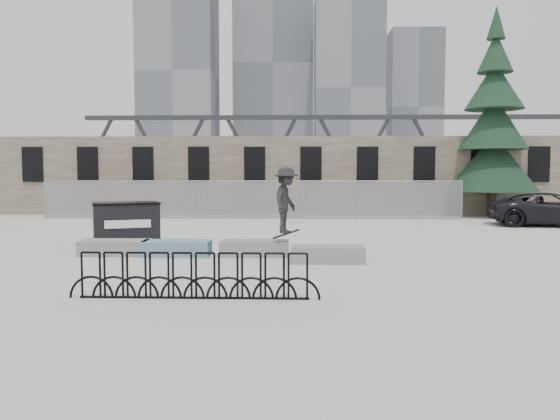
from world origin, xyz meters
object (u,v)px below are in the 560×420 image
(planter_offset, at_px, (327,253))
(skateboarder, at_px, (286,200))
(planter_far_left, at_px, (115,247))
(spruce_tree, at_px, (493,132))
(bike_rack, at_px, (194,276))
(suv, at_px, (553,209))
(planter_center_left, at_px, (176,248))
(planter_center_right, at_px, (255,247))
(dumpster, at_px, (126,223))

(planter_offset, relative_size, skateboarder, 0.96)
(planter_offset, bearing_deg, planter_far_left, 169.58)
(spruce_tree, bearing_deg, planter_offset, -122.61)
(bike_rack, relative_size, suv, 0.91)
(planter_center_left, distance_m, bike_rack, 5.64)
(spruce_tree, height_order, suv, spruce_tree)
(planter_center_right, xyz_separation_m, spruce_tree, (12.16, 14.65, 4.45))
(planter_center_left, xyz_separation_m, suv, (15.31, 9.33, 0.52))
(suv, bearing_deg, spruce_tree, 17.83)
(spruce_tree, distance_m, suv, 6.74)
(suv, relative_size, skateboarder, 2.63)
(planter_offset, distance_m, skateboarder, 2.02)
(planter_center_left, relative_size, dumpster, 0.79)
(planter_far_left, xyz_separation_m, skateboarder, (5.10, -0.28, 1.41))
(planter_far_left, height_order, spruce_tree, spruce_tree)
(suv, bearing_deg, skateboarder, 137.15)
(planter_offset, bearing_deg, bike_rack, -123.08)
(dumpster, distance_m, spruce_tree, 21.07)
(planter_center_right, distance_m, suv, 15.96)
(planter_offset, relative_size, dumpster, 0.79)
(planter_far_left, relative_size, spruce_tree, 0.17)
(planter_offset, distance_m, dumpster, 7.60)
(dumpster, relative_size, skateboarder, 1.22)
(bike_rack, bearing_deg, suv, 46.94)
(planter_center_right, distance_m, skateboarder, 1.71)
(planter_center_left, bearing_deg, skateboarder, -2.64)
(bike_rack, height_order, suv, suv)
(skateboarder, bearing_deg, planter_center_left, 104.82)
(planter_center_left, bearing_deg, planter_far_left, 176.12)
(planter_center_right, distance_m, planter_offset, 2.36)
(planter_center_left, height_order, skateboarder, skateboarder)
(skateboarder, bearing_deg, planter_far_left, 104.36)
(spruce_tree, bearing_deg, dumpster, -144.04)
(planter_center_right, bearing_deg, planter_center_left, -177.66)
(planter_far_left, distance_m, planter_offset, 6.36)
(planter_center_right, distance_m, dumpster, 5.25)
(planter_center_left, bearing_deg, planter_offset, -13.13)
(bike_rack, bearing_deg, spruce_tree, 57.29)
(planter_offset, xyz_separation_m, suv, (10.93, 10.36, 0.52))
(spruce_tree, bearing_deg, skateboarder, -127.03)
(dumpster, xyz_separation_m, spruce_tree, (16.75, 12.15, 3.96))
(planter_offset, relative_size, suv, 0.37)
(planter_center_right, height_order, planter_offset, same)
(planter_center_left, xyz_separation_m, bike_rack, (1.52, -5.42, 0.20))
(planter_far_left, xyz_separation_m, planter_center_right, (4.18, -0.03, 0.00))
(planter_far_left, distance_m, suv, 19.50)
(planter_center_right, relative_size, dumpster, 0.79)
(planter_far_left, distance_m, planter_center_right, 4.18)
(planter_center_right, height_order, skateboarder, skateboarder)
(skateboarder, bearing_deg, spruce_tree, -19.57)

